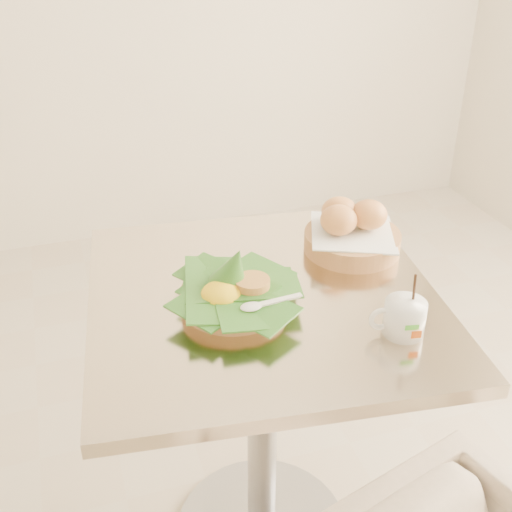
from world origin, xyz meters
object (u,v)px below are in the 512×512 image
object	(u,v)px
bread_basket	(351,231)
coffee_mug	(403,317)
rice_basket	(233,290)
cafe_table	(263,377)

from	to	relation	value
bread_basket	coffee_mug	size ratio (longest dim) A/B	1.79
rice_basket	coffee_mug	bearing A→B (deg)	-34.03
bread_basket	coffee_mug	bearing A→B (deg)	-97.90
cafe_table	bread_basket	distance (m)	0.38
cafe_table	bread_basket	xyz separation A→B (m)	(0.25, 0.12, 0.27)
cafe_table	rice_basket	size ratio (longest dim) A/B	2.98
cafe_table	rice_basket	distance (m)	0.27
coffee_mug	rice_basket	bearing A→B (deg)	145.97
cafe_table	rice_basket	world-z (taller)	rice_basket
rice_basket	bread_basket	world-z (taller)	rice_basket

